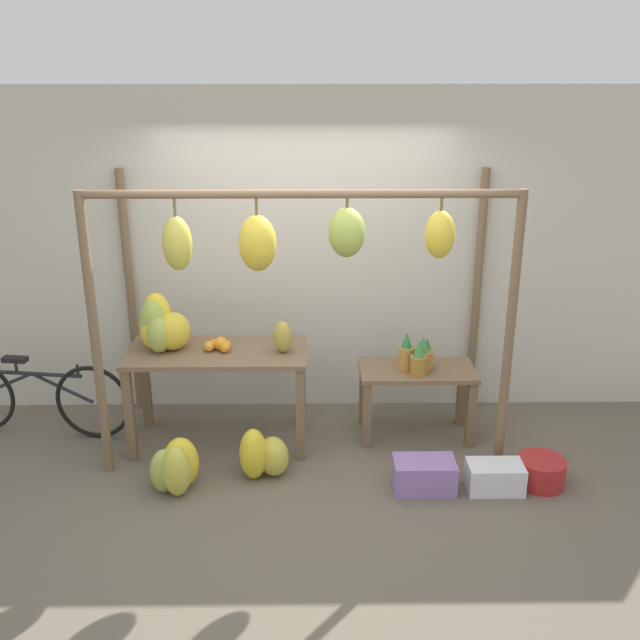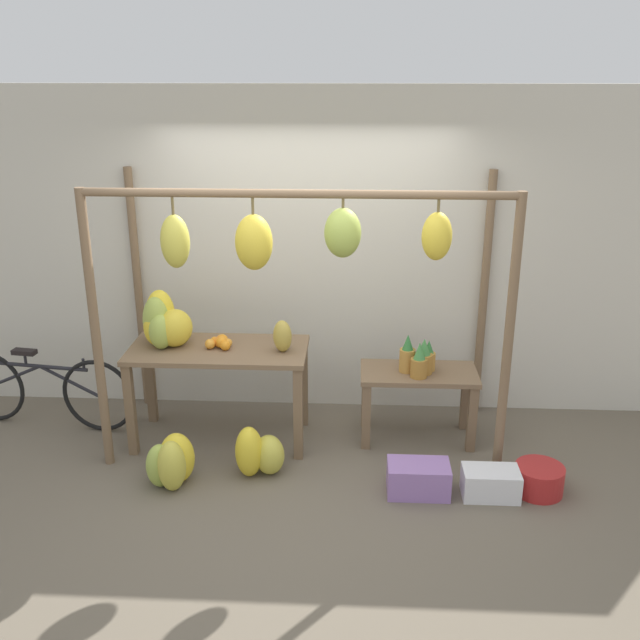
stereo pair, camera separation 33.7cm
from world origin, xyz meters
The scene contains 15 objects.
ground_plane centered at (0.00, 0.00, 0.00)m, with size 20.00×20.00×0.00m, color #665B4C.
shop_wall_back centered at (0.00, 1.40, 1.40)m, with size 8.00×0.08×2.80m.
stall_awning centered at (-0.01, 0.42, 1.59)m, with size 3.06×1.22×2.15m.
display_table_main centered at (-0.69, 0.67, 0.68)m, with size 1.42×0.67×0.81m.
display_table_side centered at (0.93, 0.77, 0.47)m, with size 0.94×0.48×0.60m.
banana_pile_on_table centered at (-1.13, 0.72, 0.99)m, with size 0.50×0.46×0.44m.
orange_pile centered at (-0.67, 0.69, 0.85)m, with size 0.21×0.20×0.10m.
pineapple_cluster centered at (0.92, 0.73, 0.73)m, with size 0.29×0.27×0.32m.
banana_pile_ground_left centered at (-0.94, -0.02, 0.18)m, with size 0.40×0.40×0.40m.
banana_pile_ground_right centered at (-0.31, 0.13, 0.18)m, with size 0.42×0.33×0.40m.
fruit_crate_white centered at (0.88, -0.06, 0.12)m, with size 0.45×0.27×0.23m.
blue_bucket centered at (1.75, 0.00, 0.10)m, with size 0.35×0.35×0.21m.
parked_bicycle centered at (-2.24, 0.82, 0.34)m, with size 1.65×0.26×0.69m.
papaya_pile centered at (-0.16, 0.63, 0.93)m, with size 0.21×0.21×0.26m.
fruit_crate_purple centered at (1.39, -0.07, 0.11)m, with size 0.40×0.24×0.21m.
Camera 2 is at (0.40, -4.55, 2.92)m, focal length 40.00 mm.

